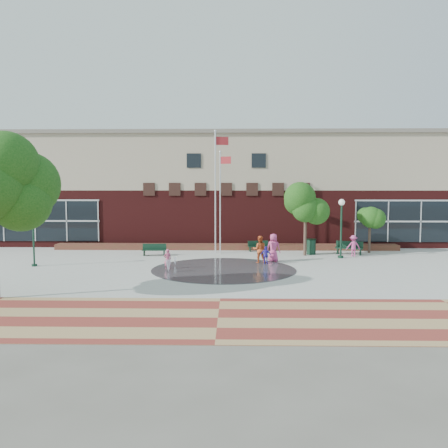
{
  "coord_description": "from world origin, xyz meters",
  "views": [
    {
      "loc": [
        0.58,
        -24.24,
        4.96
      ],
      "look_at": [
        0.0,
        4.0,
        2.6
      ],
      "focal_mm": 38.0,
      "sensor_mm": 36.0,
      "label": 1
    }
  ],
  "objects_px": {
    "flagpole_right": "(221,196)",
    "bench_left": "(154,252)",
    "flagpole_left": "(216,185)",
    "trash_can": "(311,247)",
    "child_splash": "(167,259)"
  },
  "relations": [
    {
      "from": "flagpole_left",
      "to": "bench_left",
      "type": "relative_size",
      "value": 5.29
    },
    {
      "from": "bench_left",
      "to": "child_splash",
      "type": "distance_m",
      "value": 5.47
    },
    {
      "from": "flagpole_left",
      "to": "flagpole_right",
      "type": "bearing_deg",
      "value": -42.62
    },
    {
      "from": "flagpole_left",
      "to": "trash_can",
      "type": "distance_m",
      "value": 8.07
    },
    {
      "from": "trash_can",
      "to": "child_splash",
      "type": "height_order",
      "value": "child_splash"
    },
    {
      "from": "flagpole_right",
      "to": "trash_can",
      "type": "relative_size",
      "value": 6.54
    },
    {
      "from": "bench_left",
      "to": "child_splash",
      "type": "relative_size",
      "value": 1.39
    },
    {
      "from": "flagpole_left",
      "to": "bench_left",
      "type": "bearing_deg",
      "value": -172.8
    },
    {
      "from": "bench_left",
      "to": "trash_can",
      "type": "relative_size",
      "value": 1.49
    },
    {
      "from": "flagpole_right",
      "to": "flagpole_left",
      "type": "bearing_deg",
      "value": 171.86
    },
    {
      "from": "flagpole_right",
      "to": "trash_can",
      "type": "height_order",
      "value": "flagpole_right"
    },
    {
      "from": "flagpole_right",
      "to": "child_splash",
      "type": "bearing_deg",
      "value": -91.73
    },
    {
      "from": "flagpole_right",
      "to": "child_splash",
      "type": "relative_size",
      "value": 6.11
    },
    {
      "from": "bench_left",
      "to": "child_splash",
      "type": "xyz_separation_m",
      "value": [
        1.66,
        -5.21,
        0.33
      ]
    },
    {
      "from": "flagpole_right",
      "to": "bench_left",
      "type": "xyz_separation_m",
      "value": [
        -4.6,
        -1.25,
        -3.84
      ]
    }
  ]
}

